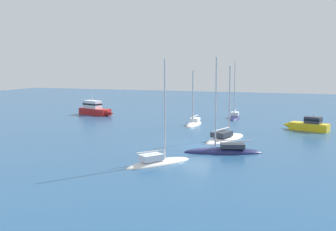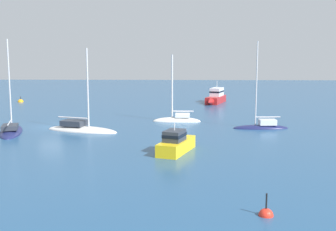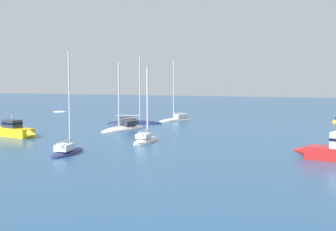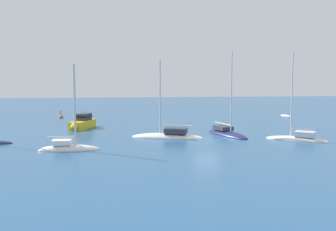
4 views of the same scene
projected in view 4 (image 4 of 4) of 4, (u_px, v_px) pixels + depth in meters
The scene contains 8 objects.
ground_plane at pixel (207, 140), 40.57m from camera, with size 160.00×160.00×0.00m, color navy.
ketch at pixel (227, 134), 44.13m from camera, with size 7.53×4.00×9.33m.
ketch_1 at pixel (168, 136), 42.27m from camera, with size 4.36×7.83×8.49m.
dinghy at pixel (286, 116), 64.85m from camera, with size 2.35×1.60×0.38m.
cabin_cruiser at pixel (82, 123), 49.57m from camera, with size 5.85×3.08×2.29m.
yacht at pixel (69, 148), 35.17m from camera, with size 1.66×5.36×7.88m.
sailboat_1 at pixel (298, 139), 40.59m from camera, with size 4.90×5.98×9.03m.
channel_buoy at pixel (61, 118), 61.89m from camera, with size 0.70×0.70×1.42m.
Camera 4 is at (-39.40, 8.58, 6.43)m, focal length 43.81 mm.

